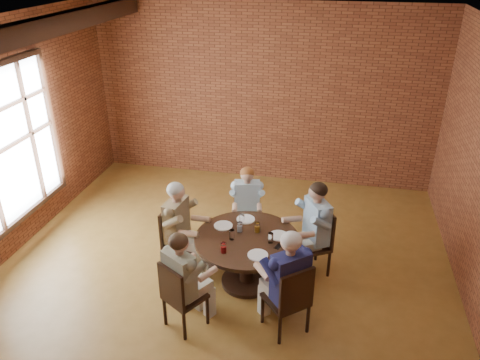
% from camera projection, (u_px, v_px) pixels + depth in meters
% --- Properties ---
extents(floor, '(7.00, 7.00, 0.00)m').
position_uv_depth(floor, '(219.00, 284.00, 6.52)').
color(floor, olive).
rests_on(floor, ground).
extents(ceiling, '(7.00, 7.00, 0.00)m').
position_uv_depth(ceiling, '(212.00, 32.00, 5.00)').
color(ceiling, white).
rests_on(ceiling, wall_back).
extents(wall_back, '(7.00, 0.00, 7.00)m').
position_uv_depth(wall_back, '(263.00, 95.00, 8.82)').
color(wall_back, brown).
rests_on(wall_back, ground).
extents(ceiling_beam, '(0.22, 6.90, 0.26)m').
position_uv_depth(ceiling_beam, '(12.00, 36.00, 5.51)').
color(ceiling_beam, black).
rests_on(ceiling_beam, ceiling).
extents(window, '(0.10, 2.16, 2.36)m').
position_uv_depth(window, '(9.00, 146.00, 6.72)').
color(window, white).
rests_on(window, wall_left).
extents(dining_table, '(1.41, 1.41, 0.75)m').
position_uv_depth(dining_table, '(247.00, 251.00, 6.31)').
color(dining_table, black).
rests_on(dining_table, floor).
extents(chair_a, '(0.63, 0.63, 0.98)m').
position_uv_depth(chair_a, '(317.00, 239.00, 6.59)').
color(chair_a, black).
rests_on(chair_a, floor).
extents(diner_a, '(0.90, 0.84, 1.41)m').
position_uv_depth(diner_a, '(312.00, 229.00, 6.48)').
color(diner_a, teal).
rests_on(diner_a, floor).
extents(chair_b, '(0.47, 0.47, 0.91)m').
position_uv_depth(chair_b, '(247.00, 213.00, 7.29)').
color(chair_b, black).
rests_on(chair_b, floor).
extents(diner_b, '(0.61, 0.70, 1.29)m').
position_uv_depth(diner_b, '(247.00, 207.00, 7.15)').
color(diner_b, '#A0BCCC').
rests_on(diner_b, floor).
extents(chair_c, '(0.51, 0.51, 0.97)m').
position_uv_depth(chair_c, '(176.00, 237.00, 6.63)').
color(chair_c, black).
rests_on(chair_c, floor).
extents(diner_c, '(0.76, 0.64, 1.38)m').
position_uv_depth(diner_c, '(181.00, 228.00, 6.53)').
color(diner_c, brown).
rests_on(diner_c, floor).
extents(chair_d, '(0.59, 0.59, 0.94)m').
position_uv_depth(chair_d, '(179.00, 295.00, 5.55)').
color(chair_d, black).
rests_on(chair_d, floor).
extents(diner_d, '(0.79, 0.84, 1.34)m').
position_uv_depth(diner_d, '(184.00, 281.00, 5.54)').
color(diner_d, gray).
rests_on(diner_d, floor).
extents(chair_e, '(0.65, 0.65, 0.97)m').
position_uv_depth(chair_e, '(290.00, 298.00, 5.48)').
color(chair_e, black).
rests_on(chair_e, floor).
extents(diner_e, '(0.88, 0.90, 1.40)m').
position_uv_depth(diner_e, '(287.00, 282.00, 5.47)').
color(diner_e, '#1B1C4C').
rests_on(diner_e, floor).
extents(plate_a, '(0.26, 0.26, 0.01)m').
position_uv_depth(plate_a, '(279.00, 236.00, 6.24)').
color(plate_a, white).
rests_on(plate_a, dining_table).
extents(plate_b, '(0.26, 0.26, 0.01)m').
position_uv_depth(plate_b, '(246.00, 219.00, 6.62)').
color(plate_b, white).
rests_on(plate_b, dining_table).
extents(plate_c, '(0.26, 0.26, 0.01)m').
position_uv_depth(plate_c, '(223.00, 226.00, 6.46)').
color(plate_c, white).
rests_on(plate_c, dining_table).
extents(plate_d, '(0.26, 0.26, 0.01)m').
position_uv_depth(plate_d, '(258.00, 255.00, 5.85)').
color(plate_d, white).
rests_on(plate_d, dining_table).
extents(glass_a, '(0.07, 0.07, 0.14)m').
position_uv_depth(glass_a, '(271.00, 238.00, 6.08)').
color(glass_a, white).
rests_on(glass_a, dining_table).
extents(glass_b, '(0.07, 0.07, 0.14)m').
position_uv_depth(glass_b, '(257.00, 227.00, 6.31)').
color(glass_b, white).
rests_on(glass_b, dining_table).
extents(glass_c, '(0.07, 0.07, 0.14)m').
position_uv_depth(glass_c, '(242.00, 218.00, 6.52)').
color(glass_c, white).
rests_on(glass_c, dining_table).
extents(glass_d, '(0.07, 0.07, 0.14)m').
position_uv_depth(glass_d, '(240.00, 227.00, 6.32)').
color(glass_d, white).
rests_on(glass_d, dining_table).
extents(glass_e, '(0.07, 0.07, 0.14)m').
position_uv_depth(glass_e, '(232.00, 235.00, 6.15)').
color(glass_e, white).
rests_on(glass_e, dining_table).
extents(glass_f, '(0.07, 0.07, 0.14)m').
position_uv_depth(glass_f, '(224.00, 248.00, 5.88)').
color(glass_f, white).
rests_on(glass_f, dining_table).
extents(smartphone, '(0.10, 0.14, 0.01)m').
position_uv_depth(smartphone, '(278.00, 246.00, 6.02)').
color(smartphone, black).
rests_on(smartphone, dining_table).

